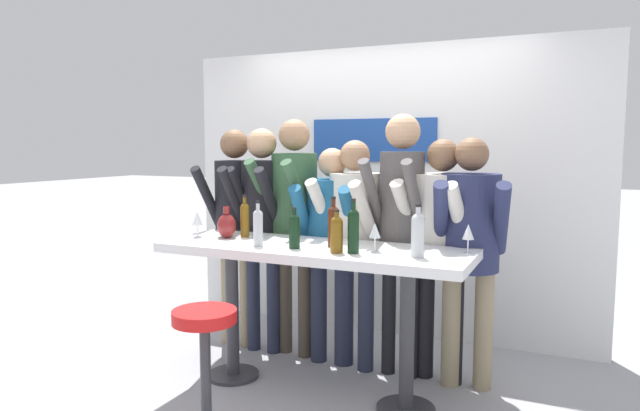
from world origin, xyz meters
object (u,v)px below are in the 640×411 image
person_far_left (235,211)px  wine_bottle_5 (337,232)px  tasting_table (313,269)px  wine_bottle_3 (258,226)px  person_center_left (294,209)px  wine_bottle_0 (333,224)px  wine_bottle_6 (353,229)px  wine_glass_0 (375,231)px  wine_bottle_2 (294,229)px  bar_stool (205,353)px  wine_bottle_1 (245,218)px  person_rightmost (470,236)px  decorative_vase (227,225)px  person_far_right (441,234)px  wine_bottle_4 (418,233)px  wine_glass_1 (468,233)px  person_right (401,212)px  wine_glass_2 (197,219)px  person_left (262,213)px  person_center (332,233)px  person_center_right (354,229)px

person_far_left → wine_bottle_5: (1.18, -0.71, 0.01)m
tasting_table → wine_bottle_3: wine_bottle_3 is taller
person_center_left → wine_bottle_0: size_ratio=5.65×
tasting_table → person_far_left: 1.14m
wine_bottle_6 → wine_glass_0: (0.10, 0.09, -0.02)m
wine_bottle_2 → wine_bottle_3: (-0.24, -0.04, 0.01)m
bar_stool → wine_bottle_1: size_ratio=2.42×
person_rightmost → decorative_vase: 1.64m
person_far_left → decorative_vase: bearing=-64.0°
wine_bottle_2 → wine_glass_0: wine_bottle_2 is taller
tasting_table → wine_bottle_5: bearing=-34.4°
person_far_right → tasting_table: bearing=-131.2°
tasting_table → person_center_left: bearing=127.3°
wine_bottle_2 → wine_glass_0: 0.50m
wine_bottle_1 → wine_bottle_4: bearing=-9.0°
person_rightmost → wine_bottle_1: bearing=-176.2°
bar_stool → person_center_left: person_center_left is taller
tasting_table → wine_glass_1: (0.94, 0.15, 0.28)m
person_far_right → wine_bottle_4: (0.01, -0.62, 0.10)m
person_center_left → wine_bottle_4: (1.13, -0.65, -0.02)m
person_far_left → person_right: size_ratio=0.95×
person_far_right → wine_bottle_0: person_far_right is taller
wine_bottle_5 → wine_bottle_0: bearing=118.9°
person_rightmost → wine_glass_2: size_ratio=9.42×
person_rightmost → decorative_vase: person_rightmost is taller
wine_glass_1 → tasting_table: bearing=-171.3°
person_left → wine_bottle_2: 0.89m
person_far_left → decorative_vase: size_ratio=7.90×
person_far_left → wine_bottle_4: 1.78m
person_far_left → person_center_left: person_center_left is taller
bar_stool → wine_glass_2: (-0.57, 0.72, 0.63)m
person_right → wine_bottle_2: size_ratio=7.09×
person_center → person_center_right: 0.18m
person_rightmost → wine_bottle_0: bearing=-158.4°
wine_bottle_0 → wine_glass_1: (0.81, 0.13, -0.02)m
person_rightmost → wine_bottle_3: person_rightmost is taller
wine_glass_2 → decorative_vase: size_ratio=0.80×
wine_bottle_6 → wine_glass_2: wine_bottle_6 is taller
bar_stool → person_far_right: bearing=51.9°
wine_bottle_2 → wine_bottle_4: size_ratio=0.84×
person_left → person_rightmost: size_ratio=1.05×
wine_bottle_3 → person_center_left: bearing=99.2°
wine_bottle_0 → wine_bottle_4: 0.58m
person_center_right → wine_bottle_5: bearing=-68.9°
person_far_left → person_far_right: (1.65, -0.02, -0.07)m
person_far_right → wine_glass_1: bearing=-46.5°
wine_glass_1 → person_rightmost: bearing=98.1°
person_center_left → wine_bottle_2: size_ratio=7.02×
person_rightmost → wine_bottle_1: (-1.48, -0.38, 0.08)m
person_center_left → wine_bottle_6: 1.02m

